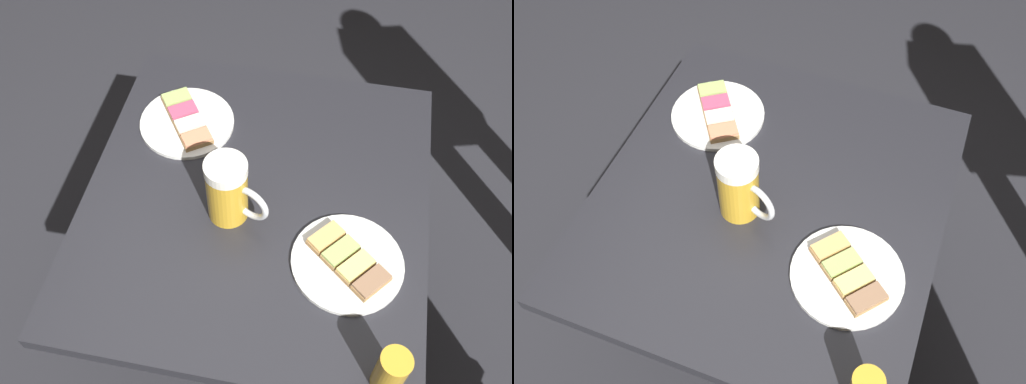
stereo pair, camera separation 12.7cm
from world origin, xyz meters
TOP-DOWN VIEW (x-y plane):
  - ground_plane at (0.00, 0.00)m, footprint 6.00×6.00m
  - cafe_table at (0.00, 0.00)m, footprint 0.76×0.83m
  - plate_near at (0.21, -0.18)m, footprint 0.23×0.23m
  - plate_far at (-0.22, 0.13)m, footprint 0.23×0.23m
  - beer_mug at (0.05, 0.05)m, footprint 0.14×0.09m

SIDE VIEW (x-z plane):
  - ground_plane at x=0.00m, z-range 0.00..0.00m
  - cafe_table at x=0.00m, z-range 0.23..1.00m
  - plate_near at x=0.21m, z-range 0.77..0.80m
  - plate_far at x=-0.22m, z-range 0.77..0.80m
  - beer_mug at x=0.05m, z-range 0.77..0.94m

